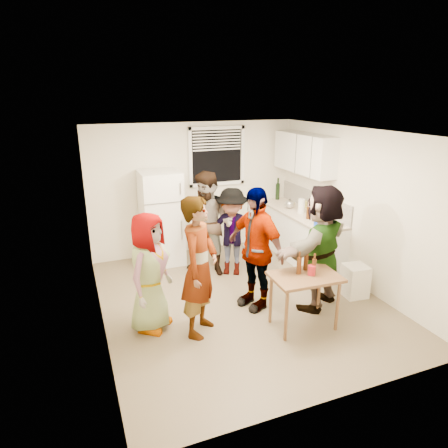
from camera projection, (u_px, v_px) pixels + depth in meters
name	position (u px, v px, depth m)	size (l,w,h in m)	color
room	(240.00, 300.00, 6.07)	(4.00, 4.50, 2.50)	silver
window	(217.00, 156.00, 7.60)	(1.12, 0.10, 1.06)	white
refrigerator	(161.00, 218.00, 7.21)	(0.70, 0.70, 1.70)	white
counter_lower	(299.00, 236.00, 7.54)	(0.60, 2.20, 0.86)	white
countertop	(300.00, 213.00, 7.40)	(0.64, 2.22, 0.04)	beige
backsplash	(314.00, 201.00, 7.44)	(0.03, 2.20, 0.36)	beige
upper_cabinets	(304.00, 153.00, 7.29)	(0.34, 1.60, 0.70)	white
kettle	(290.00, 208.00, 7.64)	(0.24, 0.20, 0.20)	silver
paper_towel	(301.00, 213.00, 7.33)	(0.12, 0.12, 0.26)	white
wine_bottle	(277.00, 199.00, 8.27)	(0.08, 0.08, 0.34)	black
beer_bottle_counter	(308.00, 219.00, 7.00)	(0.06, 0.06, 0.24)	#47230C
blue_cup	(316.00, 226.00, 6.61)	(0.09, 0.09, 0.12)	blue
picture_frame	(304.00, 204.00, 7.64)	(0.02, 0.19, 0.16)	#CCC24D
trash_bin	(355.00, 281.00, 6.13)	(0.34, 0.34, 0.50)	silver
serving_table	(302.00, 326.00, 5.40)	(0.88, 0.59, 0.75)	brown
beer_bottle_table	(313.00, 274.00, 5.21)	(0.06, 0.06, 0.21)	#47230C
red_cup	(311.00, 275.00, 5.18)	(0.10, 0.10, 0.13)	#A91C23
guest_grey	(153.00, 326.00, 5.38)	(0.78, 1.60, 0.51)	gray
guest_stripe	(201.00, 330.00, 5.29)	(0.67, 1.83, 0.44)	#141933
guest_back_left	(210.00, 273.00, 7.00)	(0.87, 1.79, 0.68)	brown
guest_back_right	(232.00, 273.00, 6.98)	(0.98, 1.52, 0.56)	#414146
guest_black	(254.00, 305.00, 5.94)	(1.05, 1.79, 0.44)	black
guest_orange	(317.00, 304.00, 5.95)	(1.69, 1.82, 0.54)	#C17650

